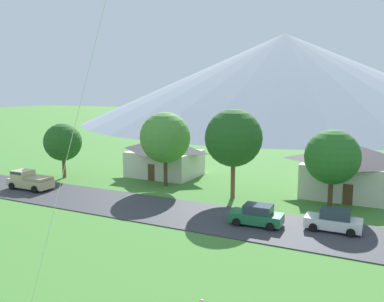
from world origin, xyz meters
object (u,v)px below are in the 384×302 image
Objects in this scene: tree_left_of_center at (332,157)px; parked_car_green_mid_west at (257,215)px; house_left_center at (165,156)px; parked_car_white_west_end at (334,221)px; tree_right_of_center at (165,138)px; tree_center at (233,138)px; pickup_truck_sand_west_side at (29,180)px; tree_near_left at (63,142)px; house_right_center at (352,170)px.

tree_left_of_center is 9.88m from parked_car_green_mid_west.
house_left_center is 24.95m from parked_car_white_west_end.
house_left_center is 1.06× the size of tree_right_of_center.
tree_center is 1.72× the size of pickup_truck_sand_west_side.
tree_right_of_center reaches higher than parked_car_white_west_end.
parked_car_white_west_end is at bearing -9.05° from tree_near_left.
house_right_center is at bearing 29.27° from tree_center.
parked_car_white_west_end is (19.06, -7.04, -4.65)m from tree_right_of_center.
tree_right_of_center reaches higher than parked_car_green_mid_west.
tree_center reaches higher than house_left_center.
house_right_center is at bearing 21.77° from pickup_truck_sand_west_side.
house_right_center reaches higher than parked_car_white_west_end.
parked_car_white_west_end is at bearing -28.38° from tree_center.
parked_car_white_west_end and parked_car_green_mid_west have the same top height.
tree_left_of_center is 9.41m from tree_center.
house_right_center is at bearing 13.33° from tree_right_of_center.
house_left_center is 2.10× the size of parked_car_white_west_end.
house_right_center reaches higher than parked_car_green_mid_west.
tree_left_of_center is at bearing 2.33° from tree_near_left.
parked_car_green_mid_west is (4.71, -7.03, -5.23)m from tree_center.
tree_left_of_center is 7.63m from parked_car_white_west_end.
tree_right_of_center is 1.96× the size of parked_car_green_mid_west.
parked_car_white_west_end is at bearing -79.87° from tree_left_of_center.
house_left_center is 16.11m from pickup_truck_sand_west_side.
tree_left_of_center is 31.50m from pickup_truck_sand_west_side.
parked_car_white_west_end is (10.43, -5.64, -5.23)m from tree_center.
tree_right_of_center is 15.52m from pickup_truck_sand_west_side.
tree_left_of_center reaches higher than tree_near_left.
house_right_center is (22.14, -0.19, 0.25)m from house_left_center.
tree_center is 2.12× the size of parked_car_white_west_end.
pickup_truck_sand_west_side is at bearing -126.71° from house_left_center.
tree_right_of_center reaches higher than house_right_center.
tree_right_of_center is at bearing 147.72° from parked_car_green_mid_west.
pickup_truck_sand_west_side is at bearing -81.14° from tree_near_left.
parked_car_green_mid_west is at bearing -166.32° from parked_car_white_west_end.
parked_car_green_mid_west is at bearing -0.72° from pickup_truck_sand_west_side.
tree_left_of_center is at bearing 5.02° from tree_center.
parked_car_white_west_end is 31.54m from pickup_truck_sand_west_side.
house_left_center is 1.71× the size of pickup_truck_sand_west_side.
tree_center is 22.69m from pickup_truck_sand_west_side.
tree_near_left is 0.81× the size of tree_right_of_center.
parked_car_white_west_end is (-0.21, -11.60, -1.93)m from house_right_center.
parked_car_green_mid_west is at bearing -56.15° from tree_center.
house_left_center is at bearing 151.82° from tree_center.
parked_car_white_west_end is (32.49, -5.17, -3.57)m from tree_near_left.
house_left_center is 22.14m from house_right_center.
tree_left_of_center is 17.94m from tree_right_of_center.
pickup_truck_sand_west_side is (-30.36, -7.52, -3.71)m from tree_left_of_center.
tree_right_of_center is (-19.27, -4.57, 2.73)m from house_right_center.
house_right_center is 2.40× the size of parked_car_white_west_end.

